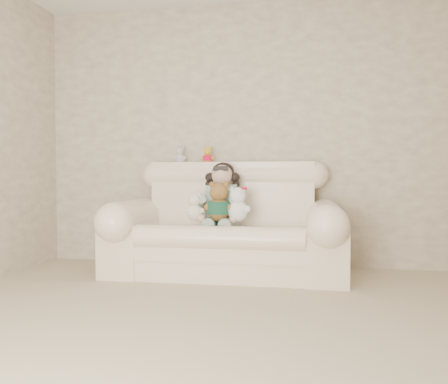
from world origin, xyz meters
The scene contains 9 objects.
floor centered at (0.00, 0.00, 0.00)m, with size 5.00×5.00×0.00m, color tan.
wall_back centered at (0.00, 2.50, 1.30)m, with size 4.50×4.50×0.00m, color beige.
sofa centered at (-0.31, 2.00, 0.52)m, with size 2.10×0.95×1.03m, color #FFE8CD, non-canonical shape.
seated_child centered at (-0.36, 2.08, 0.72)m, with size 0.37×0.45×0.61m, color #2F6E57, non-canonical shape.
brown_teddy centered at (-0.35, 1.86, 0.70)m, with size 0.26×0.20×0.40m, color brown, non-canonical shape.
white_cat centered at (-0.18, 1.86, 0.68)m, with size 0.23×0.18×0.36m, color white, non-canonical shape.
cream_teddy centered at (-0.56, 1.86, 0.65)m, with size 0.19×0.14×0.29m, color beige, non-canonical shape.
yellow_mini_bear centered at (-0.55, 2.34, 1.11)m, with size 0.12×0.10×0.19m, color gold, non-canonical shape.
grey_mini_plush centered at (-0.83, 2.37, 1.11)m, with size 0.13×0.10×0.20m, color silver, non-canonical shape.
Camera 1 is at (0.41, -2.15, 0.89)m, focal length 37.66 mm.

